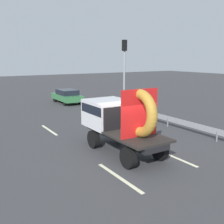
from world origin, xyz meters
name	(u,v)px	position (x,y,z in m)	size (l,w,h in m)	color
ground_plane	(130,156)	(0.00, 0.00, 0.00)	(120.00, 120.00, 0.00)	#38383A
flatbed_truck	(117,118)	(-0.03, 1.11, 1.58)	(2.02, 4.89, 3.17)	black
distant_sedan	(67,96)	(3.27, 15.31, 0.73)	(1.78, 4.15, 1.36)	black
traffic_light	(124,65)	(6.16, 9.50, 3.85)	(0.42, 0.36, 5.91)	gray
guardrail	(149,114)	(5.22, 4.93, 0.53)	(0.10, 15.07, 0.71)	gray
lane_dash_left_near	(119,177)	(-1.68, -1.61, 0.00)	(2.97, 0.16, 0.01)	beige
lane_dash_left_far	(49,130)	(-1.68, 6.34, 0.00)	(2.74, 0.16, 0.01)	beige
lane_dash_right_near	(180,159)	(1.62, -1.53, 0.00)	(2.05, 0.16, 0.01)	beige
lane_dash_right_far	(94,123)	(1.62, 6.56, 0.00)	(2.42, 0.16, 0.01)	beige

